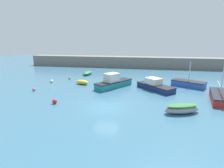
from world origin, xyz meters
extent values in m
cube|color=#38667F|center=(0.00, 0.00, -0.10)|extent=(120.00, 120.00, 0.20)
cube|color=slate|center=(0.00, 29.18, 1.37)|extent=(54.87, 3.74, 2.75)
ellipsoid|color=#287A4C|center=(-7.84, 16.86, 0.35)|extent=(1.63, 3.48, 0.71)
cube|color=#2D56B7|center=(10.27, 10.50, 0.39)|extent=(4.96, 3.90, 0.79)
cube|color=black|center=(10.27, 10.50, 0.85)|extent=(5.06, 3.98, 0.12)
cylinder|color=silver|center=(10.27, 10.50, 2.28)|extent=(0.12, 0.12, 2.99)
cylinder|color=silver|center=(9.16, 11.11, 1.43)|extent=(2.26, 1.31, 0.09)
cube|color=red|center=(12.41, 4.46, 0.38)|extent=(3.04, 5.88, 0.76)
cube|color=black|center=(12.41, 4.46, 0.82)|extent=(3.10, 6.00, 0.12)
cylinder|color=silver|center=(12.41, 4.46, 3.23)|extent=(0.13, 0.13, 4.95)
cylinder|color=silver|center=(12.83, 6.15, 1.58)|extent=(0.93, 3.41, 0.11)
cube|color=teal|center=(-0.71, 8.02, 0.41)|extent=(4.92, 6.15, 0.83)
cube|color=black|center=(-0.71, 8.02, 0.89)|extent=(5.02, 6.28, 0.12)
cube|color=silver|center=(-0.97, 7.63, 1.49)|extent=(2.40, 2.54, 1.33)
ellipsoid|color=gray|center=(7.43, -0.22, 0.36)|extent=(3.73, 2.38, 0.72)
ellipsoid|color=#337238|center=(7.43, -0.22, 0.77)|extent=(3.36, 2.15, 0.24)
ellipsoid|color=yellow|center=(-6.00, 8.82, 0.35)|extent=(2.47, 1.55, 0.70)
cube|color=navy|center=(5.30, 7.71, 0.32)|extent=(5.26, 5.32, 0.65)
cube|color=black|center=(5.30, 7.71, 0.71)|extent=(5.37, 5.43, 0.12)
cube|color=silver|center=(5.01, 8.01, 1.14)|extent=(2.57, 2.58, 0.99)
sphere|color=orange|center=(-9.61, 12.04, 0.20)|extent=(0.40, 0.40, 0.40)
sphere|color=#EA668C|center=(-11.20, 3.91, 0.22)|extent=(0.43, 0.43, 0.43)
sphere|color=white|center=(-11.36, 8.87, 0.25)|extent=(0.50, 0.50, 0.50)
sphere|color=red|center=(-5.81, -0.20, 0.26)|extent=(0.51, 0.51, 0.51)
camera|label=1|loc=(3.91, -16.80, 6.70)|focal=28.00mm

